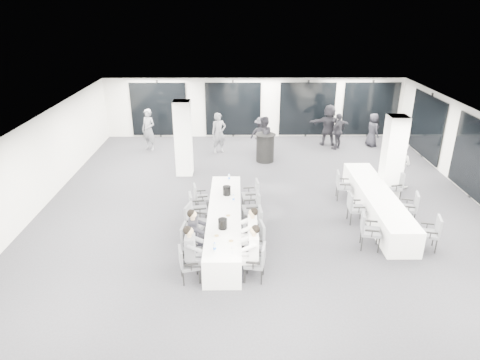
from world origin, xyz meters
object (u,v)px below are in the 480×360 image
Objects in this scene: standing_guest_f at (329,122)px; standing_guest_h at (400,162)px; ice_bucket_near at (223,224)px; ice_bucket_far at (227,191)px; chair_main_left_second at (190,241)px; chair_main_right_far at (253,193)px; chair_side_right_mid at (411,206)px; chair_main_left_far at (199,196)px; chair_side_left_mid at (354,206)px; banquet_table_main at (225,223)px; chair_main_left_mid at (194,220)px; chair_main_right_mid at (255,223)px; chair_side_right_far at (394,184)px; standing_guest_e at (373,128)px; chair_side_right_near at (432,231)px; standing_guest_a at (219,130)px; banquet_table_side at (377,203)px; chair_main_right_second at (256,239)px; standing_guest_d at (338,129)px; chair_main_left_near at (187,262)px; chair_side_left_far at (342,184)px; standing_guest_g at (148,127)px; chair_main_right_near at (258,260)px; chair_side_left_near at (368,228)px; standing_guest_c at (261,132)px; standing_guest_b at (263,135)px; chair_main_left_fourth at (196,208)px; chair_main_right_fourth at (254,206)px; cocktail_table at (265,148)px.

standing_guest_f reaches higher than standing_guest_h.
ice_bucket_near is 0.98× the size of ice_bucket_far.
chair_main_left_second reaches higher than chair_main_right_far.
chair_side_right_mid is 2.82m from standing_guest_h.
chair_main_left_far is 4.68m from chair_side_left_mid.
chair_main_left_mid is (-0.84, -0.17, 0.20)m from banquet_table_main.
chair_main_right_mid is at bearing 127.20° from chair_main_left_second.
standing_guest_e is at bearing -21.87° from chair_side_right_far.
standing_guest_a is at bearing 50.06° from chair_side_right_near.
standing_guest_e is 4.49m from standing_guest_h.
chair_main_right_mid is 0.95× the size of chair_side_right_far.
chair_main_left_far is (-5.44, 0.32, 0.12)m from banquet_table_side.
chair_main_right_second is 9.56m from standing_guest_d.
chair_main_right_mid is at bearing 15.97° from standing_guest_d.
chair_main_left_near is 6.88m from chair_side_right_mid.
chair_side_left_far is 0.47× the size of standing_guest_g.
standing_guest_a is (-4.21, 6.37, 0.45)m from chair_side_left_mid.
chair_main_right_near is 3.65m from chair_main_right_far.
standing_guest_c is at bearing -151.56° from chair_side_left_near.
standing_guest_e is at bearing 154.74° from standing_guest_b.
standing_guest_b is (-3.19, 5.01, 0.64)m from banquet_table_side.
chair_side_left_near is (2.95, -2.25, 0.02)m from chair_main_right_far.
standing_guest_e is at bearing -19.52° from chair_main_right_near.
chair_main_left_second is 8.37m from standing_guest_a.
standing_guest_b reaches higher than chair_main_left_fourth.
standing_guest_d is at bearing 136.07° from chair_main_left_near.
standing_guest_c is at bearing -11.27° from chair_main_right_far.
banquet_table_main is 5.30× the size of chair_side_right_near.
chair_main_left_mid reaches higher than chair_side_left_far.
chair_side_left_near is at bearing 0.10° from chair_side_left_mid.
standing_guest_h is at bearing 21.44° from ice_bucket_far.
chair_main_left_far is 0.48× the size of standing_guest_h.
banquet_table_side is at bearing 107.01° from standing_guest_h.
standing_guest_a is at bearing -131.76° from chair_side_left_far.
chair_main_left_second is 10.42m from standing_guest_d.
chair_main_right_fourth is 0.45× the size of standing_guest_f.
cocktail_table is 5.01m from chair_main_left_far.
standing_guest_h reaches higher than standing_guest_e.
chair_side_left_near is at bearing 137.19° from chair_side_right_far.
standing_guest_f is at bearing -21.16° from standing_guest_h.
chair_side_right_far is at bearing -43.93° from cocktail_table.
standing_guest_b is at bearing 105.95° from cocktail_table.
standing_guest_h is (6.88, 1.89, 0.42)m from chair_main_left_far.
chair_side_left_near is 7.31m from standing_guest_b.
standing_guest_b is at bearing -14.05° from chair_main_right_second.
chair_side_left_mid is (-0.83, -0.49, 0.16)m from banquet_table_side.
ice_bucket_far reaches higher than banquet_table_main.
standing_guest_b reaches higher than standing_guest_d.
chair_main_left_mid is at bearing -10.41° from chair_main_left_fourth.
chair_main_left_far is 0.48× the size of standing_guest_d.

